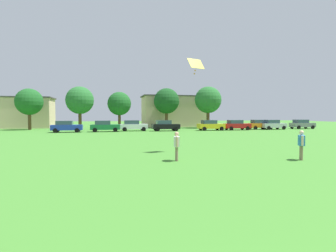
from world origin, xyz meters
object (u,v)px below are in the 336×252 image
(kite, at_px, (196,65))
(parked_car_white_2, at_px, (133,126))
(parked_car_blue_0, at_px, (66,126))
(adult_bystander, at_px, (177,144))
(parked_car_yellow_4, at_px, (211,125))
(tree_far_right, at_px, (208,100))
(tree_right, at_px, (167,101))
(tree_center, at_px, (119,104))
(bystander_near_trees, at_px, (301,142))
(parked_car_red_5, at_px, (236,125))
(tree_left, at_px, (80,100))
(parked_car_gray_8, at_px, (302,124))
(parked_car_black_3, at_px, (165,126))
(parked_car_green_1, at_px, (105,126))
(parked_car_orange_6, at_px, (260,124))
(parked_car_silver_7, at_px, (273,125))
(tree_far_left, at_px, (29,102))

(kite, height_order, parked_car_white_2, kite)
(parked_car_blue_0, bearing_deg, adult_bystander, -70.41)
(parked_car_yellow_4, xyz_separation_m, tree_far_right, (2.59, 7.82, 4.55))
(parked_car_white_2, relative_size, tree_right, 0.56)
(parked_car_white_2, height_order, tree_center, tree_center)
(bystander_near_trees, relative_size, parked_car_red_5, 0.39)
(kite, bearing_deg, tree_right, 80.99)
(tree_right, bearing_deg, adult_bystander, -101.53)
(tree_left, bearing_deg, adult_bystander, -76.37)
(parked_car_gray_8, bearing_deg, parked_car_white_2, 179.70)
(tree_left, bearing_deg, parked_car_red_5, -17.06)
(parked_car_black_3, bearing_deg, parked_car_yellow_4, -1.57)
(parked_car_green_1, relative_size, parked_car_black_3, 1.00)
(parked_car_blue_0, height_order, parked_car_orange_6, same)
(parked_car_orange_6, bearing_deg, parked_car_white_2, 179.76)
(parked_car_silver_7, bearing_deg, bystander_near_trees, -121.53)
(parked_car_red_5, distance_m, tree_left, 27.24)
(parked_car_white_2, xyz_separation_m, parked_car_black_3, (4.93, -1.12, 0.00))
(tree_center, height_order, tree_far_right, tree_far_right)
(kite, xyz_separation_m, parked_car_black_3, (2.94, 23.65, -5.11))
(parked_car_black_3, relative_size, parked_car_gray_8, 1.00)
(adult_bystander, relative_size, parked_car_blue_0, 0.37)
(parked_car_white_2, distance_m, parked_car_orange_6, 22.15)
(kite, bearing_deg, parked_car_white_2, 94.59)
(kite, relative_size, tree_far_right, 0.16)
(parked_car_white_2, relative_size, parked_car_black_3, 1.00)
(parked_car_blue_0, xyz_separation_m, tree_far_right, (24.81, 7.72, 4.55))
(kite, xyz_separation_m, parked_car_silver_7, (22.11, 23.77, -5.11))
(adult_bystander, bearing_deg, tree_right, -0.46)
(tree_far_left, bearing_deg, parked_car_blue_0, -49.99)
(kite, xyz_separation_m, parked_car_red_5, (15.11, 23.53, -5.11))
(parked_car_yellow_4, bearing_deg, parked_car_black_3, 178.43)
(parked_car_white_2, relative_size, parked_car_gray_8, 1.00)
(parked_car_white_2, height_order, parked_car_silver_7, same)
(tree_far_right, bearing_deg, tree_left, 179.62)
(parked_car_orange_6, xyz_separation_m, parked_car_silver_7, (1.95, -0.91, 0.00))
(parked_car_white_2, xyz_separation_m, parked_car_orange_6, (22.15, -0.09, 0.00))
(tree_far_left, height_order, tree_right, tree_right)
(tree_center, xyz_separation_m, tree_right, (9.06, 0.02, 0.60))
(bystander_near_trees, distance_m, tree_left, 39.35)
(parked_car_blue_0, relative_size, parked_car_green_1, 1.00)
(parked_car_yellow_4, height_order, parked_car_gray_8, same)
(parked_car_white_2, distance_m, parked_car_yellow_4, 12.52)
(adult_bystander, distance_m, parked_car_white_2, 28.11)
(parked_car_blue_0, xyz_separation_m, parked_car_green_1, (5.39, 0.21, 0.00))
(parked_car_black_3, bearing_deg, tree_far_left, 159.01)
(parked_car_orange_6, bearing_deg, parked_car_black_3, -176.57)
(parked_car_silver_7, bearing_deg, parked_car_orange_6, 154.88)
(bystander_near_trees, height_order, parked_car_red_5, parked_car_red_5)
(parked_car_silver_7, bearing_deg, parked_car_black_3, -179.64)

